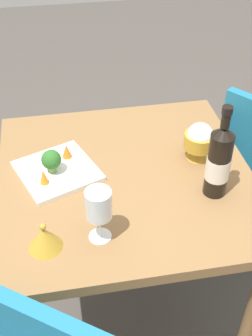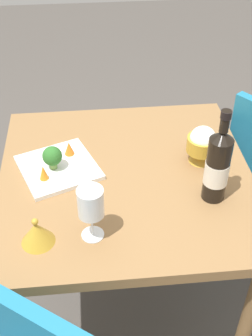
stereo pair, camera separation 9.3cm
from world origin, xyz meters
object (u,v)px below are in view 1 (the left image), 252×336
(carrot_garnish_left, at_px, (67,151))
(rice_bowl_lid, at_px, (45,238))
(wine_bottle, at_px, (219,161))
(rice_bowl, at_px, (199,140))
(broccoli_floret, at_px, (51,160))
(serving_plate, at_px, (57,171))
(wine_glass, at_px, (99,206))
(carrot_garnish_right, at_px, (44,177))

(carrot_garnish_left, bearing_deg, rice_bowl_lid, -13.13)
(wine_bottle, relative_size, rice_bowl, 2.31)
(wine_bottle, relative_size, broccoli_floret, 3.81)
(wine_bottle, bearing_deg, serving_plate, -110.68)
(wine_glass, relative_size, rice_bowl_lid, 1.79)
(wine_bottle, bearing_deg, rice_bowl, 179.03)
(wine_glass, relative_size, rice_bowl, 1.26)
(broccoli_floret, relative_size, carrot_garnish_right, 1.59)
(rice_bowl, relative_size, broccoli_floret, 1.65)
(wine_bottle, relative_size, rice_bowl_lid, 3.27)
(rice_bowl_lid, height_order, carrot_garnish_left, rice_bowl_lid)
(wine_glass, height_order, carrot_garnish_right, wine_glass)
(wine_glass, xyz_separation_m, rice_bowl, (-0.32, 0.40, -0.05))
(rice_bowl, bearing_deg, wine_glass, -51.21)
(wine_glass, bearing_deg, rice_bowl_lid, -86.80)
(broccoli_floret, bearing_deg, rice_bowl_lid, -6.59)
(rice_bowl_lid, relative_size, carrot_garnish_left, 1.96)
(wine_bottle, height_order, carrot_garnish_right, wine_bottle)
(wine_bottle, distance_m, rice_bowl, 0.20)
(serving_plate, xyz_separation_m, carrot_garnish_right, (0.07, -0.04, 0.04))
(rice_bowl_lid, bearing_deg, wine_glass, 93.20)
(serving_plate, bearing_deg, rice_bowl_lid, -8.98)
(rice_bowl_lid, xyz_separation_m, carrot_garnish_left, (-0.40, 0.09, 0.00))
(wine_bottle, relative_size, carrot_garnish_right, 6.05)
(wine_glass, bearing_deg, serving_plate, -161.48)
(serving_plate, height_order, carrot_garnish_right, carrot_garnish_right)
(carrot_garnish_right, bearing_deg, rice_bowl, 96.71)
(rice_bowl, distance_m, carrot_garnish_left, 0.47)
(rice_bowl, height_order, rice_bowl_lid, rice_bowl)
(serving_plate, bearing_deg, rice_bowl, 90.01)
(serving_plate, height_order, carrot_garnish_left, carrot_garnish_left)
(carrot_garnish_right, bearing_deg, broccoli_floret, 151.71)
(rice_bowl_lid, height_order, serving_plate, rice_bowl_lid)
(serving_plate, relative_size, carrot_garnish_right, 5.99)
(serving_plate, bearing_deg, wine_bottle, 69.32)
(wine_bottle, xyz_separation_m, wine_glass, (0.13, -0.40, -0.00))
(carrot_garnish_left, bearing_deg, serving_plate, -31.61)
(wine_bottle, distance_m, rice_bowl_lid, 0.58)
(wine_bottle, relative_size, serving_plate, 1.01)
(wine_glass, distance_m, rice_bowl_lid, 0.18)
(wine_glass, xyz_separation_m, carrot_garnish_right, (-0.26, -0.15, -0.09))
(rice_bowl, relative_size, serving_plate, 0.44)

